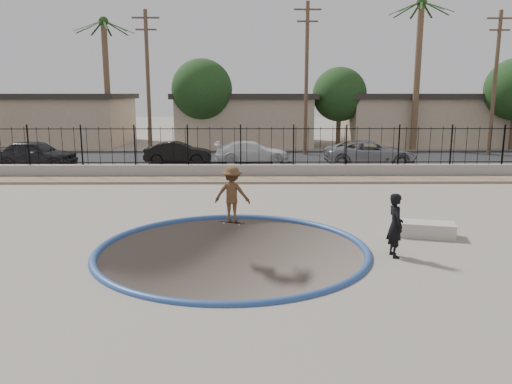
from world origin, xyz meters
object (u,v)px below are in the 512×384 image
object	(u,v)px
concrete_ledge	(425,229)
car_b	(178,153)
car_c	(252,152)
skater	(232,197)
car_d	(370,153)
videographer	(395,225)
car_a	(36,154)
skateboard	(232,222)

from	to	relation	value
concrete_ledge	car_b	distance (m)	17.10
car_b	car_c	distance (m)	4.18
skater	car_d	distance (m)	14.12
videographer	car_c	distance (m)	16.89
car_a	car_d	xyz separation A→B (m)	(18.06, 0.35, -0.04)
car_a	car_b	xyz separation A→B (m)	(7.43, 1.31, -0.11)
car_c	videographer	bearing A→B (deg)	-170.46
skater	car_c	bearing A→B (deg)	-82.61
car_a	car_c	bearing A→B (deg)	-76.93
car_c	car_d	size ratio (longest dim) A/B	0.85
skateboard	concrete_ledge	xyz separation A→B (m)	(5.45, -1.37, 0.15)
skater	concrete_ledge	world-z (taller)	skater
car_a	concrete_ledge	bearing A→B (deg)	-123.37
skateboard	concrete_ledge	bearing A→B (deg)	10.55
concrete_ledge	videographer	bearing A→B (deg)	-127.77
skater	car_b	distance (m)	13.64
car_b	car_d	bearing A→B (deg)	-97.46
videographer	car_a	world-z (taller)	videographer
concrete_ledge	car_d	world-z (taller)	car_d
car_a	car_c	world-z (taller)	car_a
concrete_ledge	car_b	world-z (taller)	car_b
skateboard	car_d	world-z (taller)	car_d
car_b	car_c	size ratio (longest dim) A/B	0.88
car_a	car_d	bearing A→B (deg)	-83.38
car_b	videographer	bearing A→B (deg)	-157.24
videographer	car_a	distance (m)	21.24
car_b	car_d	distance (m)	10.67
car_b	car_a	bearing A→B (deg)	97.70
skater	car_d	world-z (taller)	skater
skateboard	concrete_ledge	distance (m)	5.63
concrete_ledge	car_b	size ratio (longest dim) A/B	0.43
videographer	car_a	xyz separation A→B (m)	(-15.05, 14.99, -0.03)
videographer	skateboard	bearing A→B (deg)	47.61
skateboard	videographer	distance (m)	5.20
concrete_ledge	car_d	size ratio (longest dim) A/B	0.32
videographer	concrete_ledge	size ratio (longest dim) A/B	0.99
videographer	car_a	bearing A→B (deg)	40.16
skater	concrete_ledge	xyz separation A→B (m)	(5.45, -1.37, -0.65)
skater	car_a	distance (m)	16.15
skateboard	car_a	world-z (taller)	car_a
car_d	videographer	bearing A→B (deg)	167.69
car_b	car_c	xyz separation A→B (m)	(4.17, 0.23, -0.00)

